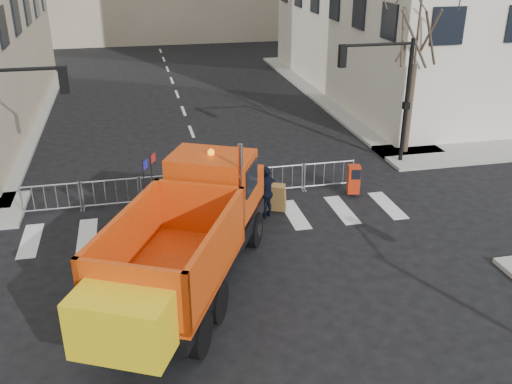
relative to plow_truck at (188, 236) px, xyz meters
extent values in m
plane|color=black|center=(1.69, -1.44, -1.76)|extent=(120.00, 120.00, 0.00)
cube|color=gray|center=(1.69, 7.06, -1.68)|extent=(64.00, 5.00, 0.15)
cylinder|color=black|center=(10.19, 8.06, 0.94)|extent=(0.18, 0.18, 5.40)
cube|color=black|center=(0.10, 0.21, -0.77)|extent=(5.45, 7.79, 0.47)
cylinder|color=black|center=(0.31, 3.13, -1.19)|extent=(0.83, 1.19, 1.15)
cylinder|color=black|center=(2.27, 2.17, -1.19)|extent=(0.83, 1.19, 1.15)
cylinder|color=black|center=(-1.47, -0.52, -1.19)|extent=(0.83, 1.19, 1.15)
cylinder|color=black|center=(0.49, -1.48, -1.19)|extent=(0.83, 1.19, 1.15)
cylinder|color=black|center=(-2.07, -1.74, -1.19)|extent=(0.83, 1.19, 1.15)
cylinder|color=black|center=(-0.10, -2.70, -1.19)|extent=(0.83, 1.19, 1.15)
cube|color=#C43C0A|center=(1.57, 3.21, -0.04)|extent=(2.70, 2.46, 1.04)
cube|color=#C43C0A|center=(0.97, 1.99, 0.58)|extent=(2.89, 2.55, 1.88)
cylinder|color=silver|center=(1.61, 0.81, 0.95)|extent=(0.15, 0.15, 2.50)
cube|color=#C43C0A|center=(-0.54, -1.10, 0.32)|extent=(4.35, 5.26, 1.72)
cube|color=yellow|center=(-1.77, -3.63, 0.01)|extent=(2.33, 1.85, 1.35)
cube|color=brown|center=(2.34, 4.80, -1.08)|extent=(3.26, 2.00, 1.17)
imported|color=black|center=(1.94, 4.36, -0.91)|extent=(0.74, 0.66, 1.70)
imported|color=black|center=(2.81, 5.56, -0.82)|extent=(1.04, 0.88, 1.88)
imported|color=black|center=(3.17, 4.11, -0.80)|extent=(1.14, 1.09, 1.91)
cube|color=red|center=(6.82, 5.14, -1.06)|extent=(0.52, 0.49, 1.10)
camera|label=1|loc=(-1.14, -13.59, 7.26)|focal=40.00mm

